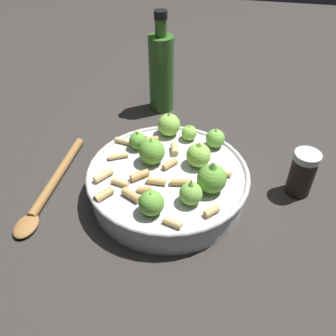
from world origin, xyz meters
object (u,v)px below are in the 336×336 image
object	(u,v)px
pepper_shaker	(302,173)
wooden_spoon	(49,189)
olive_oil_bottle	(161,71)
cooking_pan	(169,179)

from	to	relation	value
pepper_shaker	wooden_spoon	size ratio (longest dim) A/B	0.34
pepper_shaker	olive_oil_bottle	bearing A→B (deg)	51.92
pepper_shaker	olive_oil_bottle	xyz separation A→B (m)	(0.23, 0.29, 0.05)
olive_oil_bottle	wooden_spoon	world-z (taller)	olive_oil_bottle
wooden_spoon	cooking_pan	bearing A→B (deg)	-79.12
cooking_pan	wooden_spoon	world-z (taller)	cooking_pan
pepper_shaker	wooden_spoon	xyz separation A→B (m)	(-0.09, 0.43, -0.04)
cooking_pan	pepper_shaker	size ratio (longest dim) A/B	3.23
olive_oil_bottle	wooden_spoon	xyz separation A→B (m)	(-0.32, 0.13, -0.08)
cooking_pan	pepper_shaker	distance (m)	0.23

